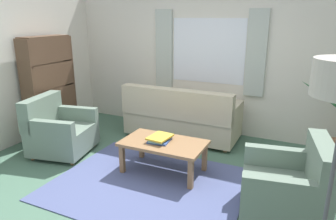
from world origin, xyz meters
TOP-DOWN VIEW (x-y plane):
  - ground_plane at (0.00, 0.00)m, footprint 6.24×6.24m
  - wall_back at (0.00, 2.26)m, footprint 5.32×0.12m
  - window_with_curtains at (0.00, 2.18)m, footprint 1.98×0.07m
  - area_rug at (0.00, 0.00)m, footprint 2.34×1.90m
  - couch at (-0.25, 1.61)m, footprint 1.90×0.82m
  - armchair_left at (-1.70, 0.28)m, footprint 0.97×0.99m
  - armchair_right at (1.62, 0.01)m, footprint 0.95×0.97m
  - coffee_table at (0.02, 0.39)m, footprint 1.10×0.64m
  - book_stack_on_table at (-0.04, 0.39)m, footprint 0.29×0.36m
  - bookshelf at (-2.35, 0.84)m, footprint 0.30×0.94m

SIDE VIEW (x-z plane):
  - ground_plane at x=0.00m, z-range 0.00..0.00m
  - area_rug at x=0.00m, z-range 0.00..0.01m
  - armchair_left at x=-1.70m, z-range -0.09..0.79m
  - armchair_right at x=1.62m, z-range -0.09..0.79m
  - couch at x=-0.25m, z-range -0.09..0.83m
  - coffee_table at x=0.02m, z-range 0.16..0.60m
  - book_stack_on_table at x=-0.04m, z-range 0.44..0.51m
  - bookshelf at x=-2.35m, z-range 0.03..1.75m
  - wall_back at x=0.00m, z-range 0.00..2.60m
  - window_with_curtains at x=0.00m, z-range 0.75..2.15m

